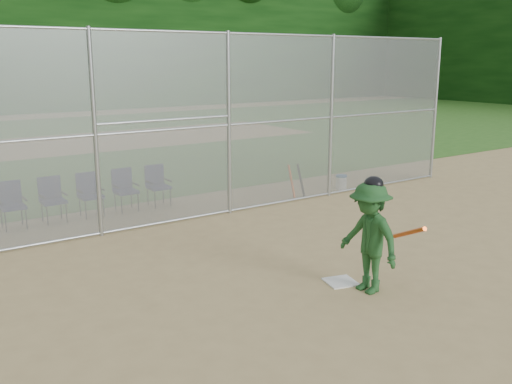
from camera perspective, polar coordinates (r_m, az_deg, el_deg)
ground at (r=8.66m, az=9.60°, el=-10.24°), size 100.00×100.00×0.00m
grass_strip at (r=24.53m, az=-21.11°, el=4.29°), size 100.00×100.00×0.00m
dirt_patch_far at (r=24.53m, az=-21.11°, el=4.30°), size 24.00×24.00×0.00m
backstop_fence at (r=12.11m, az=-6.79°, el=6.70°), size 16.09×0.09×4.00m
treeline at (r=26.33m, az=-23.24°, el=16.69°), size 81.00×60.00×11.00m
home_plate at (r=9.13m, az=8.46°, el=-8.87°), size 0.56×0.56×0.02m
batter_at_plate at (r=8.60m, az=11.27°, el=-4.42°), size 0.88×1.34×1.76m
water_cooler at (r=15.44m, az=8.52°, el=0.99°), size 0.31×0.31×0.39m
spare_bats at (r=14.44m, az=4.04°, el=1.13°), size 0.36×0.35×0.83m
chair_3 at (r=12.70m, az=-23.16°, el=-1.28°), size 0.54×0.52×0.96m
chair_4 at (r=12.87m, az=-19.61°, el=-0.79°), size 0.54×0.52×0.96m
chair_5 at (r=13.09m, az=-16.18°, el=-0.31°), size 0.54×0.52×0.96m
chair_6 at (r=13.36m, az=-12.87°, el=0.15°), size 0.54×0.52×0.96m
chair_7 at (r=13.68m, az=-9.70°, el=0.59°), size 0.54×0.52×0.96m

